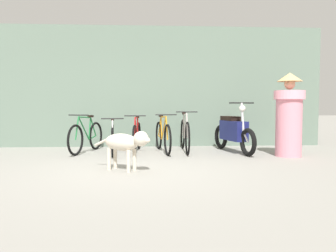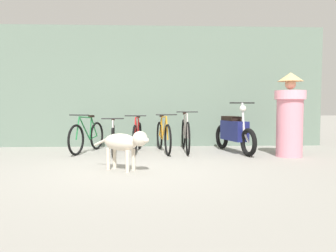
{
  "view_description": "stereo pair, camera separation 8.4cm",
  "coord_description": "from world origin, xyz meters",
  "px_view_note": "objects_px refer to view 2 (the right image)",
  "views": [
    {
      "loc": [
        0.26,
        -5.33,
        1.04
      ],
      "look_at": [
        0.62,
        1.06,
        0.65
      ],
      "focal_mm": 35.0,
      "sensor_mm": 36.0,
      "label": 1
    },
    {
      "loc": [
        0.35,
        -5.33,
        1.04
      ],
      "look_at": [
        0.62,
        1.06,
        0.65
      ],
      "focal_mm": 35.0,
      "sensor_mm": 36.0,
      "label": 2
    }
  ],
  "objects_px": {
    "bicycle_1": "(113,139)",
    "person_in_robes": "(290,115)",
    "stray_dog": "(124,143)",
    "bicycle_0": "(87,137)",
    "bicycle_3": "(163,136)",
    "bicycle_4": "(185,135)",
    "motorcycle": "(234,132)",
    "bicycle_2": "(137,137)"
  },
  "relations": [
    {
      "from": "bicycle_2",
      "to": "bicycle_3",
      "type": "height_order",
      "value": "bicycle_3"
    },
    {
      "from": "person_in_robes",
      "to": "motorcycle",
      "type": "bearing_deg",
      "value": -0.74
    },
    {
      "from": "bicycle_1",
      "to": "person_in_robes",
      "type": "distance_m",
      "value": 3.77
    },
    {
      "from": "bicycle_3",
      "to": "stray_dog",
      "type": "xyz_separation_m",
      "value": [
        -0.69,
        -2.13,
        0.1
      ]
    },
    {
      "from": "bicycle_0",
      "to": "bicycle_1",
      "type": "xyz_separation_m",
      "value": [
        0.61,
        -0.21,
        -0.03
      ]
    },
    {
      "from": "bicycle_1",
      "to": "motorcycle",
      "type": "bearing_deg",
      "value": 85.1
    },
    {
      "from": "bicycle_4",
      "to": "motorcycle",
      "type": "relative_size",
      "value": 0.98
    },
    {
      "from": "bicycle_4",
      "to": "motorcycle",
      "type": "distance_m",
      "value": 1.09
    },
    {
      "from": "bicycle_4",
      "to": "bicycle_3",
      "type": "bearing_deg",
      "value": -85.59
    },
    {
      "from": "bicycle_2",
      "to": "motorcycle",
      "type": "distance_m",
      "value": 2.18
    },
    {
      "from": "motorcycle",
      "to": "bicycle_3",
      "type": "bearing_deg",
      "value": -107.07
    },
    {
      "from": "stray_dog",
      "to": "person_in_robes",
      "type": "xyz_separation_m",
      "value": [
        3.26,
        1.37,
        0.41
      ]
    },
    {
      "from": "person_in_robes",
      "to": "bicycle_2",
      "type": "bearing_deg",
      "value": 18.3
    },
    {
      "from": "bicycle_0",
      "to": "bicycle_4",
      "type": "distance_m",
      "value": 2.22
    },
    {
      "from": "bicycle_1",
      "to": "bicycle_4",
      "type": "relative_size",
      "value": 0.92
    },
    {
      "from": "bicycle_1",
      "to": "stray_dog",
      "type": "relative_size",
      "value": 1.72
    },
    {
      "from": "bicycle_1",
      "to": "person_in_robes",
      "type": "relative_size",
      "value": 0.97
    },
    {
      "from": "bicycle_2",
      "to": "person_in_robes",
      "type": "bearing_deg",
      "value": 78.62
    },
    {
      "from": "bicycle_4",
      "to": "person_in_robes",
      "type": "xyz_separation_m",
      "value": [
        2.07,
        -0.79,
        0.48
      ]
    },
    {
      "from": "bicycle_0",
      "to": "bicycle_1",
      "type": "bearing_deg",
      "value": 86.45
    },
    {
      "from": "bicycle_4",
      "to": "stray_dog",
      "type": "bearing_deg",
      "value": -28.46
    },
    {
      "from": "bicycle_1",
      "to": "person_in_robes",
      "type": "xyz_separation_m",
      "value": [
        3.68,
        -0.59,
        0.54
      ]
    },
    {
      "from": "bicycle_0",
      "to": "bicycle_4",
      "type": "bearing_deg",
      "value": 105.48
    },
    {
      "from": "bicycle_2",
      "to": "bicycle_4",
      "type": "relative_size",
      "value": 0.94
    },
    {
      "from": "stray_dog",
      "to": "person_in_robes",
      "type": "bearing_deg",
      "value": 57.44
    },
    {
      "from": "motorcycle",
      "to": "bicycle_1",
      "type": "bearing_deg",
      "value": -101.86
    },
    {
      "from": "bicycle_2",
      "to": "bicycle_3",
      "type": "bearing_deg",
      "value": 88.4
    },
    {
      "from": "bicycle_0",
      "to": "bicycle_3",
      "type": "height_order",
      "value": "bicycle_3"
    },
    {
      "from": "person_in_robes",
      "to": "bicycle_1",
      "type": "bearing_deg",
      "value": 23.48
    },
    {
      "from": "bicycle_0",
      "to": "bicycle_3",
      "type": "distance_m",
      "value": 1.72
    },
    {
      "from": "bicycle_3",
      "to": "person_in_robes",
      "type": "relative_size",
      "value": 1.01
    },
    {
      "from": "bicycle_0",
      "to": "person_in_robes",
      "type": "bearing_deg",
      "value": 95.09
    },
    {
      "from": "bicycle_0",
      "to": "bicycle_3",
      "type": "xyz_separation_m",
      "value": [
        1.71,
        -0.04,
        0.0
      ]
    },
    {
      "from": "bicycle_2",
      "to": "stray_dog",
      "type": "distance_m",
      "value": 2.18
    },
    {
      "from": "stray_dog",
      "to": "motorcycle",
      "type": "bearing_deg",
      "value": 76.28
    },
    {
      "from": "bicycle_0",
      "to": "bicycle_1",
      "type": "relative_size",
      "value": 0.96
    },
    {
      "from": "bicycle_2",
      "to": "person_in_robes",
      "type": "xyz_separation_m",
      "value": [
        3.16,
        -0.8,
        0.52
      ]
    },
    {
      "from": "motorcycle",
      "to": "stray_dog",
      "type": "relative_size",
      "value": 1.9
    },
    {
      "from": "bicycle_0",
      "to": "bicycle_4",
      "type": "height_order",
      "value": "bicycle_4"
    },
    {
      "from": "bicycle_0",
      "to": "motorcycle",
      "type": "bearing_deg",
      "value": 103.04
    },
    {
      "from": "bicycle_3",
      "to": "bicycle_2",
      "type": "bearing_deg",
      "value": -102.76
    },
    {
      "from": "bicycle_3",
      "to": "motorcycle",
      "type": "bearing_deg",
      "value": 77.82
    }
  ]
}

